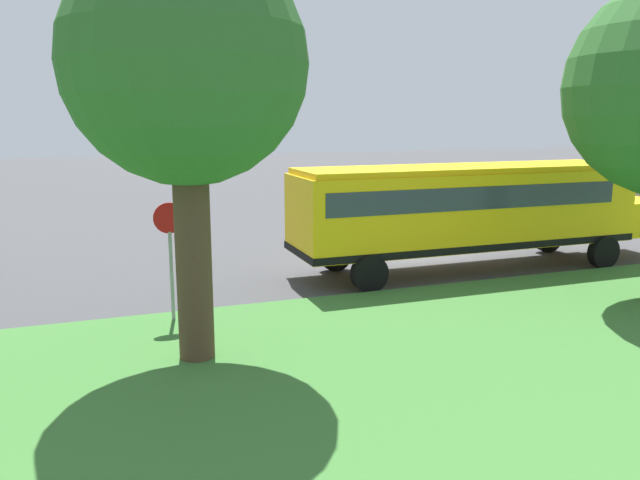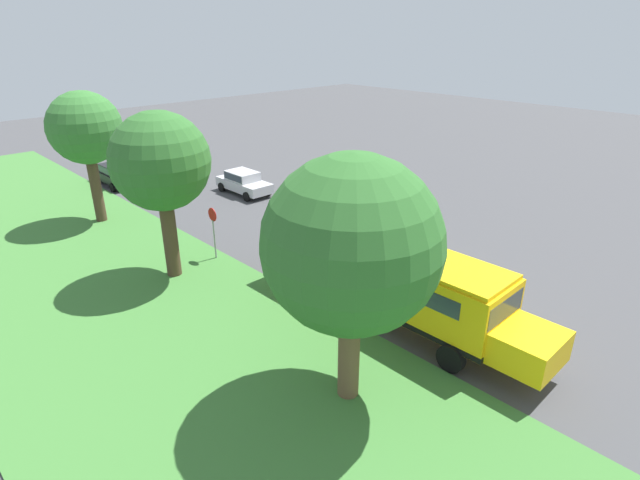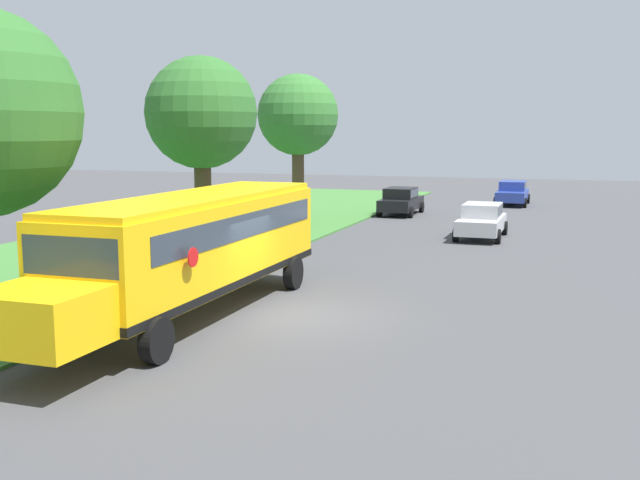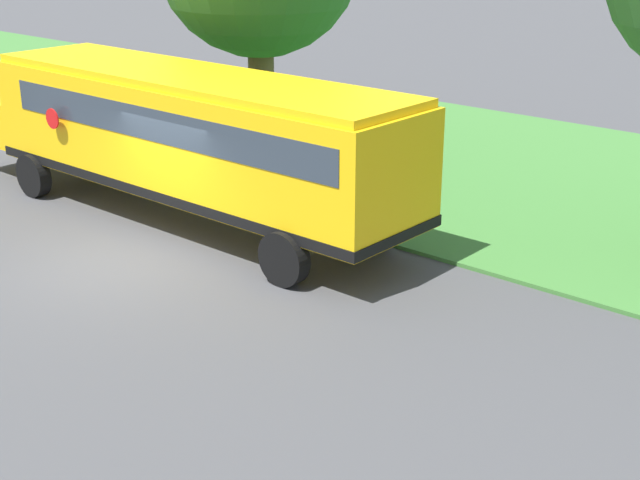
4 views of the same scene
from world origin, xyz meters
name	(u,v)px [view 3 (image 3 of 4)]	position (x,y,z in m)	size (l,w,h in m)	color
ground_plane	(296,315)	(0.00, 0.00, 0.00)	(120.00, 120.00, 0.00)	#424244
school_bus	(193,243)	(-2.51, -0.87, 1.92)	(2.84, 12.42, 3.16)	yellow
car_silver_nearest	(482,219)	(2.80, 16.12, 0.88)	(2.02, 4.40, 1.56)	#B7B7BC
car_black_middle	(401,200)	(-2.80, 24.25, 0.88)	(2.02, 4.40, 1.56)	black
car_blue_furthest	(513,192)	(2.80, 32.15, 0.88)	(2.02, 4.40, 1.56)	#283D93
oak_tree_roadside_mid	(205,113)	(-6.84, 8.14, 5.49)	(4.32, 4.32, 7.66)	#4C3826
oak_tree_far_end	(298,114)	(-6.64, 17.65, 5.64)	(4.07, 4.07, 7.64)	#4C3826
stop_sign	(261,212)	(-4.60, 8.30, 1.74)	(0.08, 0.68, 2.74)	gray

